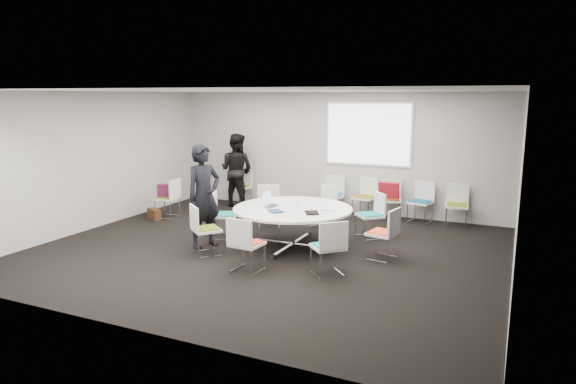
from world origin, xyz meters
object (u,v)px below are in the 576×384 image
at_px(laptop, 273,206).
at_px(cup, 296,203).
at_px(chair_back_a, 334,203).
at_px(brown_bag, 154,214).
at_px(chair_ring_f, 206,239).
at_px(chair_back_b, 365,205).
at_px(chair_spare_left, 168,206).
at_px(chair_ring_b, 370,224).
at_px(chair_back_d, 420,210).
at_px(chair_ring_a, 383,243).
at_px(maroon_bag, 167,191).
at_px(chair_back_e, 456,213).
at_px(chair_ring_e, 225,224).
at_px(chair_person_back, 240,194).
at_px(chair_ring_c, 323,215).
at_px(person_main, 204,196).
at_px(person_back, 236,170).
at_px(chair_ring_g, 247,254).
at_px(chair_back_c, 390,207).
at_px(chair_ring_h, 328,258).
at_px(chair_ring_d, 269,214).
at_px(conference_table, 293,219).

relative_size(laptop, cup, 3.69).
xyz_separation_m(chair_back_a, brown_bag, (-3.45, -2.15, -0.16)).
distance_m(chair_ring_f, chair_back_a, 3.94).
distance_m(chair_back_b, chair_spare_left, 4.44).
distance_m(chair_back_a, cup, 2.58).
distance_m(chair_spare_left, cup, 3.54).
bearing_deg(laptop, chair_ring_b, -44.10).
bearing_deg(chair_spare_left, chair_back_d, -76.30).
height_order(chair_ring_a, maroon_bag, chair_ring_a).
height_order(chair_back_e, laptop, chair_back_e).
bearing_deg(chair_ring_e, chair_back_b, 122.18).
distance_m(chair_ring_b, brown_bag, 4.80).
relative_size(chair_back_e, chair_person_back, 1.00).
bearing_deg(chair_ring_c, person_main, 78.15).
bearing_deg(chair_back_e, person_back, -3.81).
height_order(maroon_bag, brown_bag, maroon_bag).
bearing_deg(person_main, chair_ring_e, 20.54).
xyz_separation_m(chair_person_back, person_back, (-0.00, -0.17, 0.63)).
distance_m(chair_ring_a, maroon_bag, 5.25).
bearing_deg(chair_ring_c, chair_ring_f, 88.06).
bearing_deg(chair_ring_g, laptop, 104.14).
height_order(chair_person_back, brown_bag, chair_person_back).
xyz_separation_m(chair_back_d, brown_bag, (-5.42, -2.20, -0.16)).
relative_size(chair_back_a, maroon_bag, 2.20).
relative_size(chair_back_e, person_main, 0.47).
bearing_deg(cup, person_main, -149.08).
relative_size(chair_back_a, chair_back_c, 1.00).
distance_m(chair_ring_h, maroon_bag, 5.04).
bearing_deg(chair_back_a, chair_ring_b, 115.32).
distance_m(chair_ring_c, chair_ring_d, 1.11).
relative_size(chair_back_d, cup, 9.78).
height_order(chair_ring_c, cup, chair_ring_c).
bearing_deg(maroon_bag, chair_back_c, 22.49).
bearing_deg(chair_person_back, chair_ring_g, 132.77).
distance_m(chair_back_a, maroon_bag, 3.81).
bearing_deg(chair_ring_b, chair_spare_left, 52.09).
distance_m(chair_ring_f, brown_bag, 2.97).
xyz_separation_m(chair_back_a, chair_spare_left, (-3.29, -1.87, 0.00)).
height_order(chair_ring_d, chair_ring_g, same).
bearing_deg(chair_ring_d, chair_ring_e, 37.44).
xyz_separation_m(chair_ring_g, chair_back_c, (1.23, 4.33, 0.00)).
height_order(conference_table, chair_ring_c, chair_ring_c).
bearing_deg(chair_back_e, cup, 39.30).
relative_size(conference_table, chair_ring_a, 2.43).
distance_m(chair_back_c, maroon_bag, 5.00).
bearing_deg(chair_spare_left, chair_back_a, -66.68).
bearing_deg(chair_back_a, chair_ring_a, 109.65).
bearing_deg(chair_back_b, chair_ring_h, 109.02).
bearing_deg(chair_ring_e, chair_ring_c, 113.26).
height_order(chair_back_e, brown_bag, chair_back_e).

